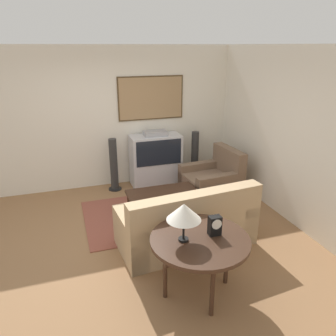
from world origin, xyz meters
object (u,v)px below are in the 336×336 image
object	(u,v)px
table_lamp	(184,212)
speaker_tower_right	(195,157)
console_table	(200,243)
coffee_table	(162,193)
mantel_clock	(215,226)
speaker_tower_left	(114,166)
tv	(156,160)
armchair	(213,181)
couch	(187,225)

from	to	relation	value
table_lamp	speaker_tower_right	world-z (taller)	table_lamp
console_table	coffee_table	bearing A→B (deg)	84.41
mantel_clock	speaker_tower_right	world-z (taller)	speaker_tower_right
table_lamp	console_table	bearing A→B (deg)	-6.53
mantel_clock	speaker_tower_left	world-z (taller)	speaker_tower_left
tv	coffee_table	distance (m)	1.21
armchair	table_lamp	world-z (taller)	table_lamp
armchair	speaker_tower_right	distance (m)	0.88
tv	speaker_tower_right	world-z (taller)	tv
console_table	speaker_tower_left	world-z (taller)	speaker_tower_left
couch	coffee_table	size ratio (longest dim) A/B	1.64
couch	table_lamp	bearing A→B (deg)	60.47
coffee_table	console_table	xyz separation A→B (m)	(-0.20, -2.03, 0.32)
console_table	speaker_tower_left	bearing A→B (deg)	97.43
tv	speaker_tower_left	xyz separation A→B (m)	(-0.85, -0.01, -0.04)
tv	mantel_clock	distance (m)	3.21
couch	speaker_tower_left	distance (m)	2.35
speaker_tower_left	speaker_tower_right	distance (m)	1.69
couch	tv	bearing A→B (deg)	-100.08
armchair	tv	bearing A→B (deg)	-139.68
mantel_clock	speaker_tower_left	xyz separation A→B (m)	(-0.59, 3.18, -0.35)
speaker_tower_left	table_lamp	bearing A→B (deg)	-85.84
console_table	speaker_tower_left	distance (m)	3.23
tv	armchair	distance (m)	1.24
table_lamp	speaker_tower_left	xyz separation A→B (m)	(-0.23, 3.18, -0.58)
coffee_table	table_lamp	xyz separation A→B (m)	(-0.38, -2.01, 0.73)
armchair	console_table	bearing A→B (deg)	-33.56
couch	speaker_tower_left	xyz separation A→B (m)	(-0.65, 2.25, 0.17)
tv	coffee_table	world-z (taller)	tv
coffee_table	tv	bearing A→B (deg)	78.85
console_table	table_lamp	bearing A→B (deg)	173.47
armchair	speaker_tower_left	distance (m)	1.92
table_lamp	speaker_tower_left	world-z (taller)	table_lamp
table_lamp	speaker_tower_right	bearing A→B (deg)	65.27
couch	speaker_tower_left	size ratio (longest dim) A/B	1.88
tv	mantel_clock	size ratio (longest dim) A/B	4.98
couch	console_table	xyz separation A→B (m)	(-0.23, -0.95, 0.34)
armchair	coffee_table	xyz separation A→B (m)	(-1.09, -0.31, 0.05)
tv	speaker_tower_left	bearing A→B (deg)	-179.51
coffee_table	mantel_clock	world-z (taller)	mantel_clock
tv	couch	bearing A→B (deg)	-94.96
coffee_table	armchair	bearing A→B (deg)	15.80
speaker_tower_right	tv	bearing A→B (deg)	179.51
tv	table_lamp	size ratio (longest dim) A/B	2.58
speaker_tower_right	coffee_table	bearing A→B (deg)	-132.79
couch	speaker_tower_left	world-z (taller)	speaker_tower_left
tv	couch	xyz separation A→B (m)	(-0.20, -2.26, -0.21)
tv	armchair	xyz separation A→B (m)	(0.86, -0.86, -0.24)
speaker_tower_left	speaker_tower_right	bearing A→B (deg)	0.00
armchair	speaker_tower_right	bearing A→B (deg)	176.36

